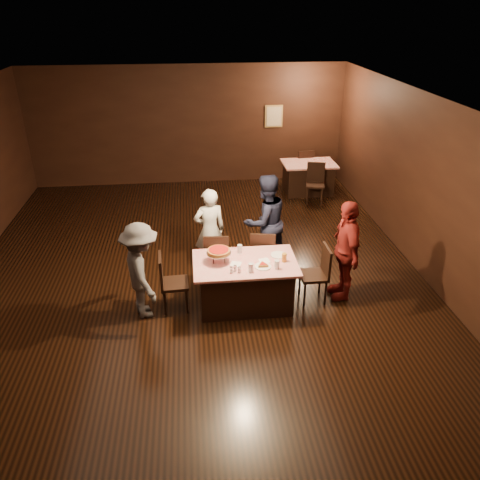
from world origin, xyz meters
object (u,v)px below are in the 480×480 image
at_px(back_table, 308,178).
at_px(diner_grey_knit, 142,271).
at_px(glass_back, 240,249).
at_px(diner_navy_hoodie, 265,222).
at_px(chair_far_right, 263,254).
at_px(main_table, 245,283).
at_px(chair_end_left, 174,282).
at_px(diner_red_shirt, 345,250).
at_px(chair_far_left, 216,256).
at_px(diner_white_jacket, 210,230).
at_px(pizza_stand, 219,251).
at_px(chair_back_near, 315,184).
at_px(glass_amber, 284,258).
at_px(chair_end_right, 314,274).
at_px(chair_back_far, 303,167).
at_px(plate_empty, 278,255).
at_px(glass_front_right, 277,265).
at_px(glass_front_left, 251,268).

bearing_deg(back_table, diner_grey_knit, -127.82).
bearing_deg(glass_back, back_table, 63.36).
bearing_deg(diner_navy_hoodie, chair_far_right, 52.32).
relative_size(main_table, chair_end_left, 1.68).
bearing_deg(diner_red_shirt, chair_far_left, -107.71).
height_order(diner_white_jacket, pizza_stand, diner_white_jacket).
height_order(chair_end_left, chair_back_near, same).
relative_size(chair_end_left, diner_grey_knit, 0.62).
distance_m(glass_amber, glass_back, 0.74).
distance_m(diner_white_jacket, diner_grey_knit, 1.68).
relative_size(diner_grey_knit, glass_back, 10.96).
height_order(chair_far_right, chair_end_right, same).
xyz_separation_m(chair_back_far, plate_empty, (-1.61, -5.15, 0.30)).
bearing_deg(glass_front_right, back_table, 70.97).
height_order(main_table, glass_front_left, glass_front_left).
height_order(main_table, chair_back_far, chair_back_far).
height_order(chair_end_right, pizza_stand, pizza_stand).
height_order(glass_front_left, glass_amber, same).
height_order(diner_grey_knit, glass_front_right, diner_grey_knit).
bearing_deg(main_table, chair_end_right, 0.00).
height_order(back_table, diner_grey_knit, diner_grey_knit).
bearing_deg(diner_navy_hoodie, back_table, -140.07).
bearing_deg(back_table, glass_front_right, -109.03).
height_order(chair_end_right, chair_back_far, same).
distance_m(chair_far_right, glass_amber, 0.90).
xyz_separation_m(chair_far_right, glass_front_left, (-0.35, -1.05, 0.37)).
height_order(chair_far_right, pizza_stand, pizza_stand).
xyz_separation_m(diner_grey_knit, glass_front_right, (2.02, -0.16, 0.07)).
xyz_separation_m(chair_back_near, glass_back, (-2.21, -3.70, 0.37)).
height_order(chair_end_left, pizza_stand, pizza_stand).
xyz_separation_m(chair_back_near, diner_navy_hoodie, (-1.65, -2.80, 0.39)).
bearing_deg(glass_amber, diner_white_jacket, 131.24).
height_order(chair_back_near, diner_grey_knit, diner_grey_knit).
bearing_deg(pizza_stand, chair_end_right, -1.91).
height_order(main_table, pizza_stand, pizza_stand).
bearing_deg(chair_end_right, plate_empty, -105.70).
height_order(chair_back_far, glass_amber, chair_back_far).
bearing_deg(glass_front_left, chair_end_left, 165.38).
height_order(diner_white_jacket, diner_red_shirt, diner_red_shirt).
height_order(diner_navy_hoodie, plate_empty, diner_navy_hoodie).
xyz_separation_m(diner_grey_knit, pizza_stand, (1.17, 0.14, 0.18)).
bearing_deg(chair_far_left, diner_red_shirt, 165.32).
bearing_deg(diner_white_jacket, diner_navy_hoodie, 170.39).
xyz_separation_m(diner_navy_hoodie, glass_front_right, (-0.05, -1.46, -0.03)).
bearing_deg(glass_back, diner_red_shirt, -7.57).
distance_m(chair_far_left, diner_navy_hoodie, 1.09).
distance_m(chair_far_right, chair_end_left, 1.68).
xyz_separation_m(glass_front_left, glass_amber, (0.55, 0.25, 0.00)).
distance_m(back_table, chair_back_near, 0.71).
bearing_deg(chair_end_left, glass_amber, -94.66).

